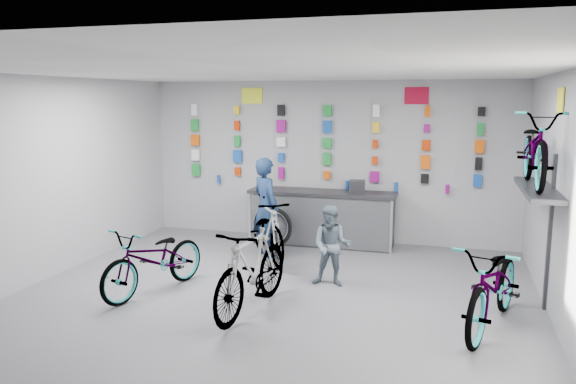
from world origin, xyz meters
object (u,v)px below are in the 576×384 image
(bike_service, at_px, (268,228))
(counter, at_px, (322,219))
(customer, at_px, (332,246))
(bike_center, at_px, (252,268))
(bike_right, at_px, (495,285))
(clerk, at_px, (266,207))
(bike_left, at_px, (155,259))

(bike_service, bearing_deg, counter, 29.06)
(counter, height_order, customer, customer)
(bike_center, xyz_separation_m, bike_right, (2.89, 0.28, -0.04))
(bike_service, xyz_separation_m, clerk, (-0.11, 0.24, 0.31))
(customer, bearing_deg, bike_center, -121.77)
(bike_service, bearing_deg, bike_right, -63.92)
(counter, bearing_deg, bike_left, -116.82)
(counter, xyz_separation_m, bike_center, (-0.09, -3.49, 0.08))
(bike_right, bearing_deg, customer, 171.99)
(bike_left, distance_m, clerk, 2.40)
(bike_center, distance_m, clerk, 2.59)
(bike_left, relative_size, customer, 1.56)
(bike_center, height_order, bike_right, bike_center)
(counter, distance_m, bike_right, 4.26)
(counter, distance_m, bike_service, 1.40)
(bike_left, relative_size, bike_center, 0.97)
(bike_center, xyz_separation_m, clerk, (-0.65, 2.49, 0.28))
(bike_service, bearing_deg, bike_center, -110.60)
(bike_left, bearing_deg, bike_center, 6.66)
(counter, height_order, bike_center, bike_center)
(bike_left, xyz_separation_m, customer, (2.28, 0.99, 0.11))
(bike_right, xyz_separation_m, bike_service, (-3.43, 1.96, 0.01))
(bike_center, bearing_deg, bike_right, 12.89)
(counter, relative_size, bike_right, 1.33)
(bike_left, distance_m, bike_service, 2.20)
(counter, bearing_deg, bike_center, -91.47)
(bike_left, xyz_separation_m, bike_right, (4.42, -0.00, 0.05))
(clerk, bearing_deg, bike_center, 144.88)
(bike_center, height_order, bike_service, bike_center)
(counter, relative_size, clerk, 1.59)
(counter, distance_m, bike_left, 3.59)
(bike_center, bearing_deg, clerk, 112.02)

